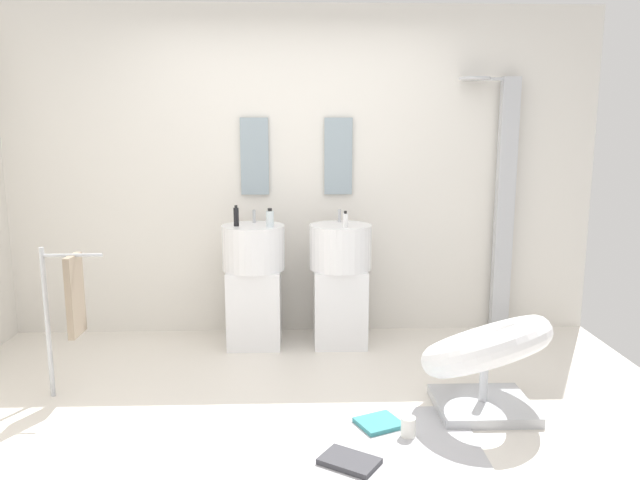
% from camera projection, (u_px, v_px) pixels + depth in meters
% --- Properties ---
extents(ground_plane, '(4.80, 3.60, 0.04)m').
position_uv_depth(ground_plane, '(297.00, 422.00, 3.54)').
color(ground_plane, silver).
extents(rear_partition, '(4.80, 0.10, 2.60)m').
position_uv_depth(rear_partition, '(297.00, 173.00, 4.92)').
color(rear_partition, silver).
rests_on(rear_partition, ground_plane).
extents(pedestal_sink_left, '(0.47, 0.47, 1.04)m').
position_uv_depth(pedestal_sink_left, '(254.00, 281.00, 4.67)').
color(pedestal_sink_left, white).
rests_on(pedestal_sink_left, ground_plane).
extents(pedestal_sink_right, '(0.47, 0.47, 1.04)m').
position_uv_depth(pedestal_sink_right, '(340.00, 280.00, 4.70)').
color(pedestal_sink_right, white).
rests_on(pedestal_sink_right, ground_plane).
extents(vanity_mirror_left, '(0.22, 0.03, 0.60)m').
position_uv_depth(vanity_mirror_left, '(255.00, 156.00, 4.82)').
color(vanity_mirror_left, '#8C9EA8').
extents(vanity_mirror_right, '(0.22, 0.03, 0.60)m').
position_uv_depth(vanity_mirror_right, '(338.00, 156.00, 4.84)').
color(vanity_mirror_right, '#8C9EA8').
extents(shower_column, '(0.49, 0.24, 2.05)m').
position_uv_depth(shower_column, '(503.00, 201.00, 4.90)').
color(shower_column, '#B7BABF').
rests_on(shower_column, ground_plane).
extents(lounge_chair, '(1.11, 1.11, 0.65)m').
position_uv_depth(lounge_chair, '(485.00, 354.00, 3.58)').
color(lounge_chair, '#B7BABF').
rests_on(lounge_chair, ground_plane).
extents(towel_rack, '(0.37, 0.22, 0.95)m').
position_uv_depth(towel_rack, '(71.00, 299.00, 3.73)').
color(towel_rack, '#B7BABF').
rests_on(towel_rack, ground_plane).
extents(area_rug, '(1.04, 0.84, 0.01)m').
position_uv_depth(area_rug, '(381.00, 443.00, 3.24)').
color(area_rug, '#B2B2B7').
rests_on(area_rug, ground_plane).
extents(magazine_charcoal, '(0.34, 0.31, 0.03)m').
position_uv_depth(magazine_charcoal, '(349.00, 461.00, 3.03)').
color(magazine_charcoal, '#38383D').
rests_on(magazine_charcoal, area_rug).
extents(magazine_teal, '(0.29, 0.28, 0.02)m').
position_uv_depth(magazine_teal, '(379.00, 423.00, 3.43)').
color(magazine_teal, teal).
rests_on(magazine_teal, area_rug).
extents(coffee_mug, '(0.08, 0.08, 0.11)m').
position_uv_depth(coffee_mug, '(408.00, 427.00, 3.30)').
color(coffee_mug, white).
rests_on(coffee_mug, area_rug).
extents(soap_bottle_clear, '(0.06, 0.06, 0.14)m').
position_uv_depth(soap_bottle_clear, '(270.00, 218.00, 4.51)').
color(soap_bottle_clear, silver).
rests_on(soap_bottle_clear, pedestal_sink_left).
extents(soap_bottle_white, '(0.04, 0.04, 0.12)m').
position_uv_depth(soap_bottle_white, '(345.00, 220.00, 4.48)').
color(soap_bottle_white, white).
rests_on(soap_bottle_white, pedestal_sink_right).
extents(soap_bottle_black, '(0.04, 0.04, 0.16)m').
position_uv_depth(soap_bottle_black, '(236.00, 217.00, 4.54)').
color(soap_bottle_black, black).
rests_on(soap_bottle_black, pedestal_sink_left).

